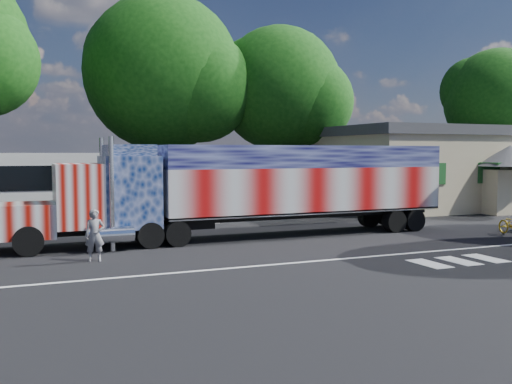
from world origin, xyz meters
name	(u,v)px	position (x,y,z in m)	size (l,w,h in m)	color
ground	(286,247)	(0.00, 0.00, 0.00)	(100.00, 100.00, 0.00)	black
lane_markings	(382,261)	(1.71, -3.77, 0.01)	(30.00, 2.67, 0.01)	silver
semi_truck	(253,187)	(-0.26, 2.72, 2.15)	(19.56, 3.09, 4.17)	black
coach_bus	(92,188)	(-6.07, 9.13, 1.85)	(12.24, 2.85, 3.56)	silver
hall_building	(478,166)	(19.92, 10.86, 2.62)	(22.40, 12.80, 5.20)	beige
woman	(95,235)	(-7.10, -0.15, 0.87)	(0.63, 0.41, 1.73)	slate
tree_ne_a	(281,89)	(7.42, 16.19, 7.90)	(8.89, 8.47, 12.18)	black
tree_n_mid	(165,74)	(-0.23, 17.96, 8.77)	(10.80, 10.28, 13.97)	black
tree_far_ne	(499,101)	(27.43, 16.51, 7.80)	(8.95, 8.53, 12.12)	black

